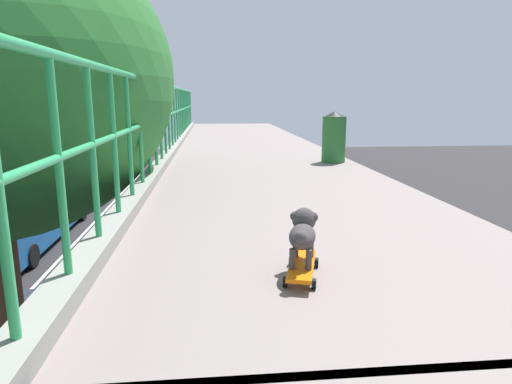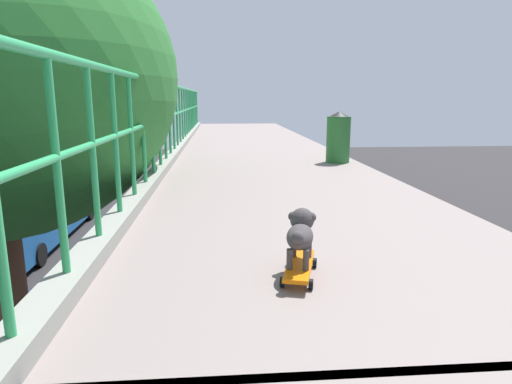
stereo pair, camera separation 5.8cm
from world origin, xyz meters
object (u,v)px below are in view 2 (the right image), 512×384
at_px(car_red_taxi_fifth, 51,322).
at_px(litter_bin, 338,137).
at_px(toy_skateboard, 300,266).
at_px(small_dog, 301,232).
at_px(city_bus, 38,207).

height_order(car_red_taxi_fifth, litter_bin, litter_bin).
distance_m(toy_skateboard, litter_bin, 4.95).
bearing_deg(litter_bin, small_dog, -107.52).
bearing_deg(small_dog, car_red_taxi_fifth, 119.98).
bearing_deg(litter_bin, toy_skateboard, -107.48).
distance_m(car_red_taxi_fifth, litter_bin, 9.62).
relative_size(city_bus, toy_skateboard, 21.14).
distance_m(car_red_taxi_fifth, small_dog, 11.65).
bearing_deg(litter_bin, car_red_taxi_fifth, 146.90).
bearing_deg(city_bus, litter_bin, -52.32).
xyz_separation_m(toy_skateboard, litter_bin, (1.48, 4.71, 0.36)).
height_order(toy_skateboard, small_dog, small_dog).
xyz_separation_m(toy_skateboard, small_dog, (0.01, 0.04, 0.20)).
height_order(toy_skateboard, litter_bin, litter_bin).
height_order(car_red_taxi_fifth, city_bus, city_bus).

